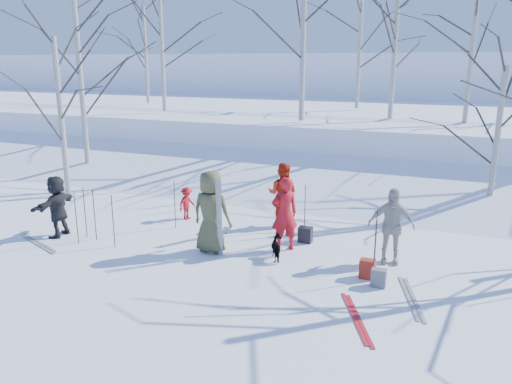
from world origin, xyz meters
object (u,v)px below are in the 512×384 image
at_px(backpack_grey, 379,278).
at_px(skier_red_north, 284,214).
at_px(skier_olive_center, 211,212).
at_px(skier_cream_east, 391,226).
at_px(skier_grey_west, 57,206).
at_px(skier_redor_behind, 283,194).
at_px(backpack_red, 367,269).
at_px(skier_red_seated, 187,203).
at_px(backpack_dark, 305,235).
at_px(dog, 278,248).

bearing_deg(backpack_grey, skier_red_north, 153.98).
height_order(skier_olive_center, skier_cream_east, skier_olive_center).
distance_m(skier_cream_east, skier_grey_west, 8.44).
height_order(skier_olive_center, skier_redor_behind, skier_olive_center).
bearing_deg(skier_red_north, skier_grey_west, -26.30).
bearing_deg(skier_grey_west, skier_red_north, 98.57).
xyz_separation_m(skier_redor_behind, backpack_grey, (3.19, -3.01, -0.70)).
distance_m(backpack_red, backpack_grey, 0.43).
height_order(skier_red_north, skier_red_seated, skier_red_north).
xyz_separation_m(backpack_grey, backpack_dark, (-2.16, 1.92, 0.01)).
bearing_deg(backpack_grey, backpack_red, 132.27).
xyz_separation_m(skier_red_seated, skier_cream_east, (5.93, -1.04, 0.40)).
height_order(skier_red_north, dog, skier_red_north).
bearing_deg(skier_red_north, skier_red_seated, -58.84).
xyz_separation_m(skier_grey_west, backpack_dark, (6.14, 2.06, -0.61)).
relative_size(skier_redor_behind, backpack_red, 4.25).
bearing_deg(skier_grey_west, backpack_red, 88.74).
bearing_deg(skier_redor_behind, skier_red_north, 110.25).
relative_size(skier_red_seated, skier_grey_west, 0.59).
bearing_deg(skier_redor_behind, backpack_red, 136.09).
xyz_separation_m(skier_red_north, skier_grey_west, (-5.81, -1.36, -0.10)).
distance_m(skier_olive_center, backpack_dark, 2.55).
bearing_deg(skier_red_seated, dog, -106.55).
xyz_separation_m(skier_redor_behind, skier_red_seated, (-2.74, -0.58, -0.41)).
bearing_deg(dog, skier_olive_center, -27.50).
distance_m(skier_red_north, skier_red_seated, 3.67).
bearing_deg(backpack_dark, backpack_red, -40.45).
relative_size(skier_olive_center, skier_red_seated, 2.09).
bearing_deg(skier_cream_east, skier_grey_west, -179.79).
height_order(skier_olive_center, skier_red_north, skier_olive_center).
bearing_deg(skier_cream_east, backpack_dark, 156.00).
bearing_deg(dog, skier_cream_east, 165.36).
bearing_deg(skier_red_north, skier_olive_center, -12.52).
distance_m(skier_cream_east, dog, 2.62).
bearing_deg(backpack_dark, skier_red_seated, 172.31).
height_order(skier_red_north, skier_redor_behind, skier_red_north).
height_order(skier_cream_east, skier_grey_west, skier_cream_east).
relative_size(skier_redor_behind, skier_grey_west, 1.10).
height_order(skier_red_north, backpack_red, skier_red_north).
distance_m(skier_red_north, dog, 0.91).
relative_size(backpack_red, backpack_dark, 1.05).
relative_size(skier_olive_center, backpack_red, 4.79).
bearing_deg(skier_red_seated, skier_grey_west, 148.39).
height_order(skier_redor_behind, skier_grey_west, skier_redor_behind).
height_order(skier_cream_east, backpack_grey, skier_cream_east).
height_order(skier_grey_west, dog, skier_grey_west).
height_order(skier_redor_behind, skier_red_seated, skier_redor_behind).
xyz_separation_m(skier_cream_east, backpack_red, (-0.30, -1.06, -0.67)).
relative_size(skier_red_seated, backpack_grey, 2.53).
bearing_deg(skier_red_seated, skier_olive_center, -125.94).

